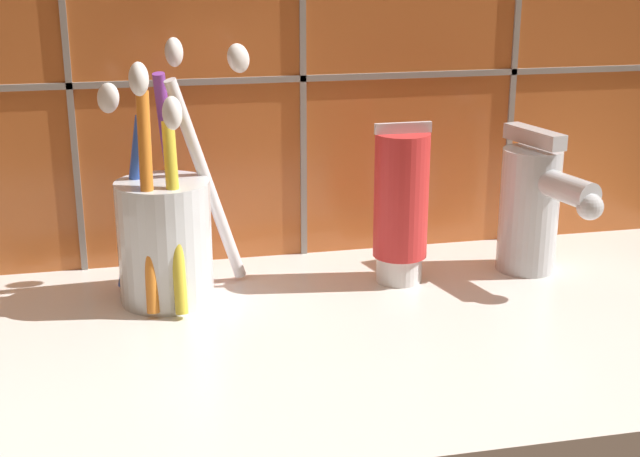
% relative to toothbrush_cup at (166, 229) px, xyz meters
% --- Properties ---
extents(sink_counter, '(0.72, 0.33, 0.02)m').
position_rel_toothbrush_cup_xyz_m(sink_counter, '(0.10, -0.08, -0.06)').
color(sink_counter, silver).
rests_on(sink_counter, ground).
extents(tile_wall_backsplash, '(0.82, 0.02, 0.44)m').
position_rel_toothbrush_cup_xyz_m(tile_wall_backsplash, '(0.10, 0.09, 0.15)').
color(tile_wall_backsplash, '#C6662D').
rests_on(tile_wall_backsplash, ground).
extents(toothbrush_cup, '(0.12, 0.11, 0.19)m').
position_rel_toothbrush_cup_xyz_m(toothbrush_cup, '(0.00, 0.00, 0.00)').
color(toothbrush_cup, silver).
rests_on(toothbrush_cup, sink_counter).
extents(toothpaste_tube, '(0.04, 0.04, 0.12)m').
position_rel_toothbrush_cup_xyz_m(toothpaste_tube, '(0.18, -0.00, 0.01)').
color(toothpaste_tube, white).
rests_on(toothpaste_tube, sink_counter).
extents(sink_faucet, '(0.05, 0.11, 0.11)m').
position_rel_toothbrush_cup_xyz_m(sink_faucet, '(0.29, -0.00, 0.00)').
color(sink_faucet, silver).
rests_on(sink_faucet, sink_counter).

